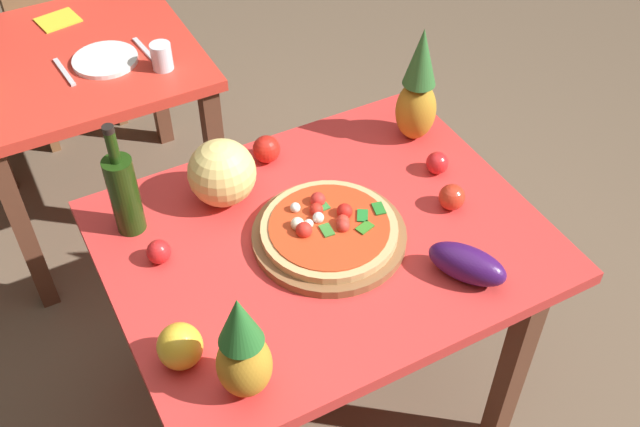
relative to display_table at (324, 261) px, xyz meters
The scene contains 21 objects.
ground_plane 0.65m from the display_table, ahead, with size 10.00×10.00×0.00m, color brown.
display_table is the anchor object (origin of this frame).
background_table 1.22m from the display_table, 106.64° to the left, with size 0.81×0.80×0.75m.
dining_chair 1.83m from the display_table, 99.90° to the left, with size 0.45×0.45×0.85m.
pizza_board 0.11m from the display_table, 69.16° to the right, with size 0.40×0.40×0.03m, color brown.
pizza 0.14m from the display_table, 66.39° to the right, with size 0.35×0.35×0.06m.
wine_bottle 0.55m from the display_table, 148.24° to the left, with size 0.08×0.08×0.33m.
pineapple_left 0.56m from the display_table, 28.97° to the left, with size 0.12×0.12×0.36m.
pineapple_right 0.54m from the display_table, 138.37° to the right, with size 0.12×0.12×0.30m.
melon 0.36m from the display_table, 123.99° to the left, with size 0.18×0.18×0.18m, color #EED075.
bell_pepper 0.52m from the display_table, 157.54° to the right, with size 0.10×0.10×0.11m, color yellow.
eggplant 0.40m from the display_table, 49.74° to the right, with size 0.20×0.09×0.09m, color #3A1354.
tomato_at_corner 0.44m from the display_table, 163.58° to the left, with size 0.06×0.06×0.06m, color red.
tomato_by_bottle 0.38m from the display_table, 10.50° to the right, with size 0.07×0.07×0.07m, color red.
tomato_beside_pepper 0.43m from the display_table, 10.23° to the left, with size 0.06×0.06×0.06m, color red.
tomato_near_board 0.37m from the display_table, 89.49° to the left, with size 0.08×0.08×0.08m, color red.
drinking_glass_water 0.95m from the display_table, 96.35° to the left, with size 0.07×0.07×0.09m, color silver.
dinner_plate 1.10m from the display_table, 103.94° to the left, with size 0.22×0.22×0.02m, color white.
fork_utensil 1.14m from the display_table, 110.79° to the left, with size 0.02×0.18×0.01m, color silver.
knife_utensil 1.08m from the display_table, 96.67° to the left, with size 0.02×0.18×0.01m, color silver.
napkin_folded 1.45m from the display_table, 103.51° to the left, with size 0.14×0.12×0.01m, color yellow.
Camera 1 is at (-0.65, -1.20, 2.17)m, focal length 42.34 mm.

